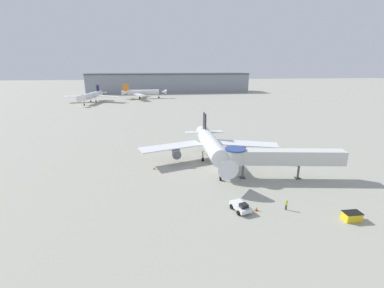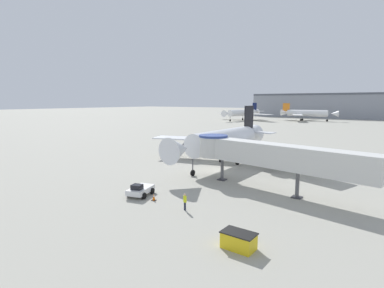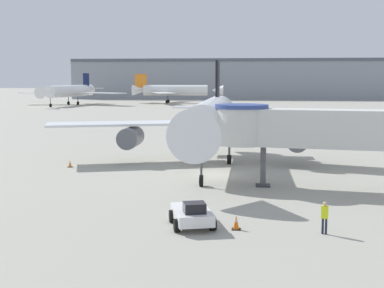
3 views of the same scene
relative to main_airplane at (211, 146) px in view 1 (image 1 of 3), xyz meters
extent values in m
plane|color=#9E9B8E|center=(0.78, -4.33, -4.29)|extent=(800.00, 800.00, 0.00)
cylinder|color=silver|center=(0.00, -0.66, 0.14)|extent=(3.80, 17.40, 3.71)
cone|color=silver|center=(-0.07, -12.88, 0.14)|extent=(3.73, 4.10, 3.71)
cone|color=silver|center=(0.05, 9.33, 0.14)|extent=(3.74, 5.58, 3.71)
cube|color=silver|center=(-9.11, 2.18, -0.51)|extent=(15.17, 8.54, 0.22)
cube|color=silver|center=(9.14, 2.09, -0.51)|extent=(15.16, 8.67, 0.22)
cube|color=black|center=(0.05, 9.05, 3.48)|extent=(0.26, 3.51, 4.82)
cube|color=silver|center=(0.05, 9.60, 0.79)|extent=(9.90, 2.51, 0.18)
cylinder|color=#565960|center=(-7.96, 1.10, -1.78)|extent=(2.06, 3.52, 2.04)
cylinder|color=#565960|center=(7.97, 1.02, -1.78)|extent=(2.06, 3.52, 2.04)
cylinder|color=#4C4C51|center=(-0.05, -9.53, -2.78)|extent=(0.18, 0.18, 2.13)
cylinder|color=black|center=(-0.05, -9.53, -3.84)|extent=(0.26, 0.90, 0.90)
cylinder|color=#4C4C51|center=(-1.66, 1.52, -2.78)|extent=(0.22, 0.22, 2.13)
cylinder|color=black|center=(-1.66, 1.52, -3.84)|extent=(0.40, 0.90, 0.90)
cylinder|color=#4C4C51|center=(1.68, 1.50, -2.78)|extent=(0.22, 0.22, 2.13)
cylinder|color=black|center=(1.68, 1.50, -3.84)|extent=(0.40, 0.90, 0.90)
cube|color=silver|center=(13.55, -10.31, 0.29)|extent=(21.53, 5.82, 2.80)
cylinder|color=silver|center=(2.98, -8.69, 0.29)|extent=(3.90, 3.90, 2.80)
cylinder|color=navy|center=(2.98, -8.69, 1.84)|extent=(4.10, 4.10, 0.30)
cylinder|color=#56565B|center=(4.67, -8.95, -2.70)|extent=(0.44, 0.44, 3.18)
cube|color=#333338|center=(4.67, -8.95, -4.23)|extent=(1.10, 1.10, 0.12)
cylinder|color=#56565B|center=(15.66, -10.64, -2.70)|extent=(0.44, 0.44, 3.18)
cube|color=#333338|center=(15.66, -10.64, -4.23)|extent=(1.10, 1.10, 0.12)
cube|color=silver|center=(0.44, -20.72, -3.62)|extent=(2.86, 4.02, 0.62)
cube|color=black|center=(0.66, -21.50, -3.03)|extent=(1.40, 1.30, 0.56)
cylinder|color=black|center=(-0.24, -21.95, -3.93)|extent=(0.50, 0.78, 0.72)
cylinder|color=black|center=(1.67, -21.41, -3.93)|extent=(0.50, 0.78, 0.72)
cylinder|color=black|center=(-0.78, -20.03, -3.93)|extent=(0.50, 0.78, 0.72)
cylinder|color=black|center=(1.12, -19.49, -3.93)|extent=(0.50, 0.78, 0.72)
cube|color=yellow|center=(15.81, -25.48, -3.69)|extent=(2.44, 1.52, 1.22)
cube|color=black|center=(15.81, -25.48, -3.04)|extent=(2.59, 1.61, 0.08)
cube|color=black|center=(-13.09, -1.92, -4.27)|extent=(0.41, 0.41, 0.04)
cone|color=orange|center=(-13.09, -1.92, -3.93)|extent=(0.28, 0.28, 0.64)
cylinder|color=white|center=(-13.09, -1.92, -3.86)|extent=(0.16, 0.16, 0.08)
cube|color=black|center=(2.93, -21.12, -4.27)|extent=(0.49, 0.49, 0.04)
cone|color=orange|center=(2.93, -21.12, -3.87)|extent=(0.33, 0.33, 0.76)
cylinder|color=white|center=(2.93, -21.12, -3.78)|extent=(0.18, 0.18, 0.09)
cylinder|color=#1E2338|center=(7.72, -21.52, -3.87)|extent=(0.12, 0.12, 0.86)
cylinder|color=#1E2338|center=(7.55, -21.46, -3.87)|extent=(0.12, 0.12, 0.86)
cube|color=#D1E019|center=(7.63, -21.49, -3.10)|extent=(0.39, 0.31, 0.68)
sphere|color=tan|center=(7.63, -21.49, -2.65)|extent=(0.23, 0.23, 0.23)
cylinder|color=white|center=(-21.33, 128.88, 0.03)|extent=(21.68, 4.42, 3.51)
cone|color=white|center=(-7.23, 129.48, 0.03)|extent=(4.01, 3.67, 3.51)
cone|color=white|center=(-33.32, 128.38, 0.03)|extent=(5.41, 3.73, 3.51)
cube|color=white|center=(-23.87, 119.67, -0.58)|extent=(9.73, 15.48, 0.22)
cube|color=white|center=(-24.63, 137.85, -0.58)|extent=(8.68, 15.47, 0.22)
cube|color=orange|center=(-33.06, 128.39, 3.19)|extent=(3.99, 0.41, 4.56)
cube|color=white|center=(-33.58, 128.37, 0.64)|extent=(3.21, 10.10, 0.18)
cylinder|color=#4C4C51|center=(-10.77, 129.33, -2.74)|extent=(0.18, 0.18, 2.02)
cylinder|color=black|center=(-10.77, 129.33, -3.74)|extent=(1.11, 0.31, 1.10)
cylinder|color=#4C4C51|center=(-23.95, 127.19, -2.74)|extent=(0.22, 0.22, 2.02)
cylinder|color=black|center=(-23.95, 127.19, -3.74)|extent=(1.12, 0.45, 1.10)
cylinder|color=#4C4C51|center=(-24.08, 130.35, -2.74)|extent=(0.22, 0.22, 2.02)
cylinder|color=black|center=(-24.08, 130.35, -3.74)|extent=(1.12, 0.45, 1.10)
cylinder|color=white|center=(-52.03, 110.33, 0.12)|extent=(6.68, 23.90, 3.60)
cone|color=white|center=(-54.03, 95.23, 0.12)|extent=(4.09, 4.40, 3.60)
cone|color=white|center=(-50.30, 123.29, 0.12)|extent=(4.28, 5.82, 3.60)
cube|color=white|center=(-61.16, 114.71, -0.51)|extent=(16.36, 8.02, 0.22)
cube|color=white|center=(-42.07, 112.17, -0.51)|extent=(16.41, 11.52, 0.22)
cube|color=#141E4C|center=(-50.34, 123.03, 3.36)|extent=(0.80, 4.28, 4.68)
cube|color=white|center=(-50.27, 123.56, 0.75)|extent=(10.95, 4.38, 0.18)
cylinder|color=#4C4C51|center=(-53.54, 98.95, -2.71)|extent=(0.18, 0.18, 2.07)
cylinder|color=black|center=(-53.54, 98.95, -3.74)|extent=(0.40, 1.12, 1.10)
cylinder|color=#4C4C51|center=(-53.24, 113.47, -2.71)|extent=(0.22, 0.22, 2.07)
cylinder|color=black|center=(-53.24, 113.47, -3.74)|extent=(0.54, 1.14, 1.10)
cylinder|color=#4C4C51|center=(-50.03, 113.05, -2.71)|extent=(0.22, 0.22, 2.07)
cylinder|color=black|center=(-50.03, 113.05, -3.74)|extent=(0.54, 1.14, 1.10)
cube|color=gray|center=(-1.29, 170.67, 3.13)|extent=(133.22, 22.17, 14.85)
cube|color=#4C515B|center=(-1.29, 170.67, 11.15)|extent=(133.22, 22.61, 1.20)
camera|label=1|loc=(-11.81, -54.94, 17.45)|focal=24.00mm
camera|label=2|loc=(25.52, -44.81, 6.82)|focal=28.00mm
camera|label=3|loc=(3.60, -49.80, 3.96)|focal=50.00mm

